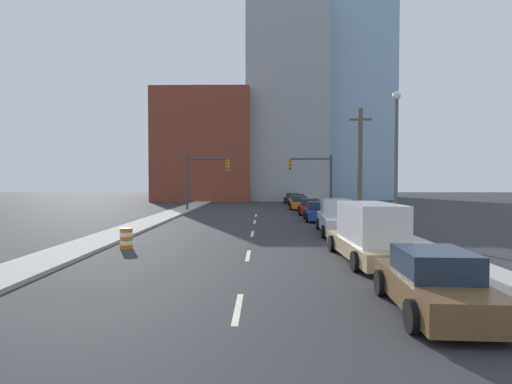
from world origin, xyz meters
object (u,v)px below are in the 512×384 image
(traffic_signal_right, at_px, (318,174))
(traffic_barrel, at_px, (126,238))
(box_truck_tan, at_px, (369,234))
(sedan_orange, at_px, (299,203))
(sedan_yellow, at_px, (297,200))
(sedan_blue, at_px, (319,212))
(street_lamp, at_px, (396,153))
(sedan_navy, at_px, (292,198))
(sedan_red, at_px, (310,207))
(traffic_signal_left, at_px, (200,174))
(pickup_truck_silver, at_px, (337,219))
(sedan_brown, at_px, (434,284))
(utility_pole_right_mid, at_px, (360,164))

(traffic_signal_right, bearing_deg, traffic_barrel, -117.79)
(box_truck_tan, relative_size, sedan_orange, 1.30)
(traffic_signal_right, height_order, sedan_yellow, traffic_signal_right)
(traffic_barrel, bearing_deg, sedan_blue, 49.93)
(traffic_barrel, xyz_separation_m, box_truck_tan, (10.32, -2.61, 0.59))
(street_lamp, distance_m, sedan_orange, 21.71)
(sedan_blue, bearing_deg, sedan_navy, 92.73)
(street_lamp, bearing_deg, traffic_barrel, -165.27)
(traffic_barrel, bearing_deg, sedan_orange, 67.65)
(box_truck_tan, height_order, sedan_blue, box_truck_tan)
(sedan_red, bearing_deg, sedan_navy, 94.01)
(traffic_signal_left, xyz_separation_m, pickup_truck_silver, (10.76, -16.74, -2.88))
(sedan_brown, relative_size, box_truck_tan, 0.71)
(traffic_barrel, bearing_deg, traffic_signal_left, 90.36)
(utility_pole_right_mid, distance_m, street_lamp, 7.11)
(box_truck_tan, relative_size, sedan_blue, 1.45)
(traffic_signal_right, bearing_deg, traffic_signal_left, 180.00)
(street_lamp, xyz_separation_m, box_truck_tan, (-3.01, -6.11, -3.51))
(traffic_signal_right, relative_size, sedan_red, 1.20)
(traffic_signal_right, distance_m, sedan_navy, 14.04)
(box_truck_tan, distance_m, sedan_blue, 15.09)
(sedan_brown, bearing_deg, sedan_red, 92.29)
(sedan_blue, bearing_deg, street_lamp, -70.44)
(sedan_orange, bearing_deg, pickup_truck_silver, -85.71)
(box_truck_tan, bearing_deg, pickup_truck_silver, 85.72)
(traffic_barrel, height_order, box_truck_tan, box_truck_tan)
(box_truck_tan, xyz_separation_m, sedan_red, (0.18, 20.99, -0.41))
(utility_pole_right_mid, distance_m, sedan_navy, 25.75)
(pickup_truck_silver, xyz_separation_m, sedan_blue, (-0.12, 6.89, -0.13))
(utility_pole_right_mid, relative_size, traffic_barrel, 8.66)
(box_truck_tan, xyz_separation_m, sedan_blue, (0.18, 15.08, -0.38))
(sedan_yellow, xyz_separation_m, sedan_navy, (-0.15, 5.93, -0.02))
(traffic_signal_left, bearing_deg, pickup_truck_silver, -57.28)
(sedan_brown, xyz_separation_m, sedan_orange, (-0.15, 33.17, -0.04))
(traffic_signal_left, xyz_separation_m, sedan_navy, (10.34, 13.61, -3.05))
(utility_pole_right_mid, distance_m, sedan_yellow, 19.92)
(traffic_signal_right, xyz_separation_m, sedan_orange, (-1.65, 2.28, -3.04))
(pickup_truck_silver, distance_m, sedan_yellow, 24.42)
(sedan_blue, bearing_deg, sedan_brown, -88.62)
(sedan_yellow, bearing_deg, utility_pole_right_mid, -81.22)
(utility_pole_right_mid, bearing_deg, traffic_signal_left, 138.59)
(box_truck_tan, bearing_deg, sedan_navy, 88.00)
(sedan_orange, distance_m, sedan_navy, 11.33)
(traffic_signal_left, xyz_separation_m, sedan_red, (10.64, -3.95, -3.04))
(box_truck_tan, distance_m, sedan_orange, 27.22)
(sedan_brown, bearing_deg, traffic_barrel, 142.98)
(street_lamp, relative_size, sedan_brown, 1.78)
(sedan_brown, relative_size, sedan_blue, 1.02)
(street_lamp, distance_m, sedan_yellow, 26.95)
(sedan_red, bearing_deg, sedan_yellow, 93.78)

